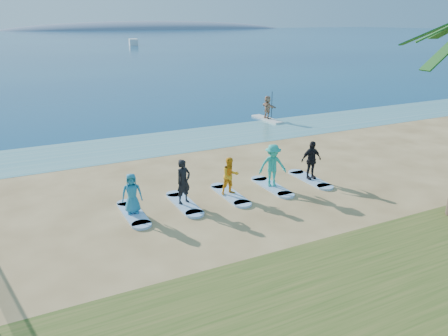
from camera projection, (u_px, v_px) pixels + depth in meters
name	position (u px, v px, depth m)	size (l,w,h in m)	color
ground	(249.00, 211.00, 16.38)	(600.00, 600.00, 0.00)	tan
shallow_water	(159.00, 143.00, 25.25)	(600.00, 600.00, 0.00)	teal
ocean	(19.00, 40.00, 151.52)	(600.00, 600.00, 0.00)	navy
island_ridge	(154.00, 29.00, 310.30)	(220.00, 56.00, 18.00)	slate
paddleboard	(267.00, 119.00, 31.13)	(0.70, 3.00, 0.12)	silver
paddleboarder	(268.00, 107.00, 30.85)	(1.49, 0.47, 1.61)	tan
boat_offshore_b	(134.00, 45.00, 120.27)	(2.20, 5.39, 1.70)	silver
surfboard_0	(133.00, 214.00, 16.04)	(0.70, 2.20, 0.09)	#93BAE5
student_0	(132.00, 193.00, 15.78)	(0.74, 0.48, 1.51)	teal
surfboard_1	(184.00, 204.00, 16.90)	(0.70, 2.20, 0.09)	#93BAE5
student_1	(184.00, 182.00, 16.60)	(0.64, 0.42, 1.74)	black
surfboard_2	(230.00, 195.00, 17.76)	(0.70, 2.20, 0.09)	#93BAE5
student_2	(230.00, 176.00, 17.49)	(0.75, 0.58, 1.54)	orange
surfboard_3	(272.00, 187.00, 18.61)	(0.70, 2.20, 0.09)	#93BAE5
student_3	(273.00, 165.00, 18.30)	(1.18, 0.68, 1.82)	teal
surfboard_4	(310.00, 179.00, 19.47)	(0.70, 2.20, 0.09)	#93BAE5
student_4	(311.00, 160.00, 19.18)	(1.01, 0.42, 1.72)	black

